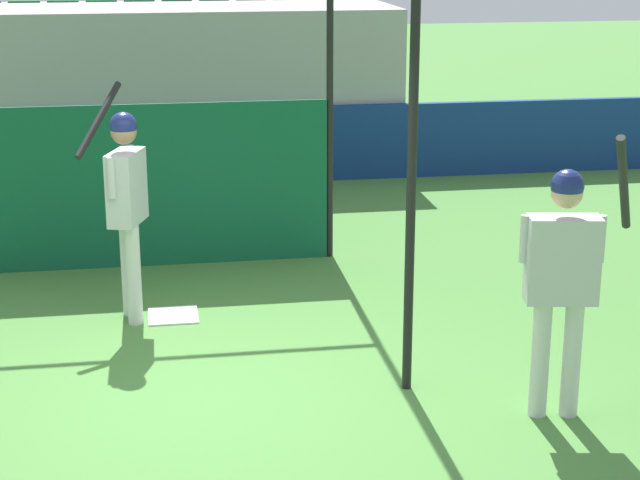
% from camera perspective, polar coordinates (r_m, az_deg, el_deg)
% --- Properties ---
extents(ground_plane, '(60.00, 60.00, 0.00)m').
position_cam_1_polar(ground_plane, '(8.01, -6.66, -8.42)').
color(ground_plane, '#477F38').
extents(outfield_wall, '(24.00, 0.12, 1.02)m').
position_cam_1_polar(outfield_wall, '(14.35, -8.15, 4.86)').
color(outfield_wall, navy).
rests_on(outfield_wall, ground).
extents(bleacher_section, '(6.50, 2.40, 2.30)m').
position_cam_1_polar(bleacher_section, '(15.49, -8.38, 8.09)').
color(bleacher_section, '#9E9E99').
rests_on(bleacher_section, ground).
extents(batting_cage, '(3.67, 3.46, 3.15)m').
position_cam_1_polar(batting_cage, '(10.26, -8.94, 4.87)').
color(batting_cage, black).
rests_on(batting_cage, ground).
extents(home_plate, '(0.44, 0.44, 0.02)m').
position_cam_1_polar(home_plate, '(9.64, -7.84, -4.01)').
color(home_plate, white).
rests_on(home_plate, ground).
extents(player_batter, '(0.61, 0.99, 2.01)m').
position_cam_1_polar(player_batter, '(9.32, -10.30, 2.40)').
color(player_batter, silver).
rests_on(player_batter, ground).
extents(player_waiting, '(0.83, 0.48, 2.07)m').
position_cam_1_polar(player_waiting, '(7.50, 12.85, -1.53)').
color(player_waiting, silver).
rests_on(player_waiting, ground).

